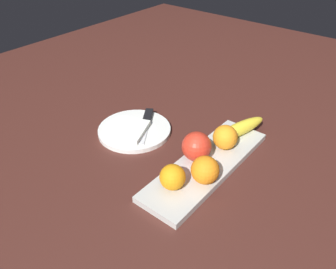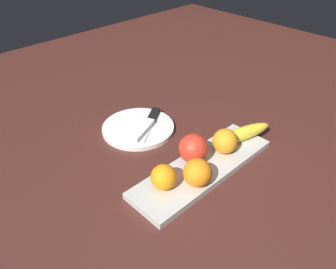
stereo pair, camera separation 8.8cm
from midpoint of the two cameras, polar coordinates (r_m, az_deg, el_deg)
name	(u,v)px [view 1 (the left image)]	position (r m, az deg, el deg)	size (l,w,h in m)	color
ground_plane	(224,166)	(0.88, 6.69, -5.54)	(2.40, 2.40, 0.00)	#44201A
fruit_tray	(207,165)	(0.87, 3.72, -5.28)	(0.42, 0.13, 0.02)	beige
apple	(197,146)	(0.85, 1.93, -2.15)	(0.08, 0.08, 0.08)	red
banana	(239,129)	(0.96, 9.45, 0.83)	(0.19, 0.04, 0.04)	yellow
orange_near_apple	(173,177)	(0.77, -2.51, -7.39)	(0.06, 0.06, 0.06)	orange
orange_near_banana	(225,137)	(0.90, 6.96, -0.56)	(0.07, 0.07, 0.07)	orange
orange_center	(205,170)	(0.79, 3.15, -6.18)	(0.07, 0.07, 0.07)	orange
dinner_plate	(134,130)	(1.01, -8.24, 0.67)	(0.22, 0.22, 0.01)	white
folded_napkin	(128,130)	(0.98, -9.43, 0.69)	(0.11, 0.10, 0.02)	white
knife	(147,120)	(1.02, -6.10, 2.33)	(0.16, 0.12, 0.01)	silver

